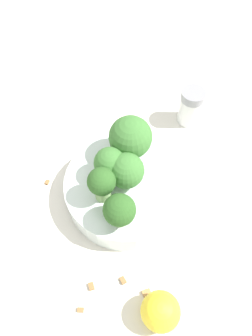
# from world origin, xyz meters

# --- Properties ---
(ground_plane) EXTENTS (3.00, 3.00, 0.00)m
(ground_plane) POSITION_xyz_m (0.00, 0.00, 0.00)
(ground_plane) COLOR silver
(bowl) EXTENTS (0.16, 0.16, 0.04)m
(bowl) POSITION_xyz_m (0.00, 0.00, 0.02)
(bowl) COLOR silver
(bowl) RESTS_ON ground_plane
(broccoli_floret_0) EXTENTS (0.05, 0.05, 0.05)m
(broccoli_floret_0) POSITION_xyz_m (-0.00, 0.00, 0.06)
(broccoli_floret_0) COLOR #84AD66
(broccoli_floret_0) RESTS_ON bowl
(broccoli_floret_1) EXTENTS (0.04, 0.04, 0.05)m
(broccoli_floret_1) POSITION_xyz_m (0.00, -0.02, 0.06)
(broccoli_floret_1) COLOR #8EB770
(broccoli_floret_1) RESTS_ON bowl
(broccoli_floret_2) EXTENTS (0.03, 0.03, 0.05)m
(broccoli_floret_2) POSITION_xyz_m (0.03, -0.02, 0.07)
(broccoli_floret_2) COLOR #84AD66
(broccoli_floret_2) RESTS_ON bowl
(broccoli_floret_3) EXTENTS (0.06, 0.06, 0.07)m
(broccoli_floret_3) POSITION_xyz_m (-0.04, -0.01, 0.07)
(broccoli_floret_3) COLOR #8EB770
(broccoli_floret_3) RESTS_ON bowl
(broccoli_floret_4) EXTENTS (0.04, 0.04, 0.05)m
(broccoli_floret_4) POSITION_xyz_m (0.05, 0.02, 0.06)
(broccoli_floret_4) COLOR #7A9E5B
(broccoli_floret_4) RESTS_ON bowl
(pepper_shaker) EXTENTS (0.04, 0.04, 0.06)m
(pepper_shaker) POSITION_xyz_m (-0.16, 0.03, 0.03)
(pepper_shaker) COLOR silver
(pepper_shaker) RESTS_ON ground_plane
(lemon_wedge) EXTENTS (0.04, 0.04, 0.04)m
(lemon_wedge) POSITION_xyz_m (0.12, 0.10, 0.02)
(lemon_wedge) COLOR yellow
(lemon_wedge) RESTS_ON ground_plane
(almond_crumb_0) EXTENTS (0.01, 0.01, 0.01)m
(almond_crumb_0) POSITION_xyz_m (0.13, 0.02, 0.00)
(almond_crumb_0) COLOR olive
(almond_crumb_0) RESTS_ON ground_plane
(almond_crumb_1) EXTENTS (0.01, 0.01, 0.01)m
(almond_crumb_1) POSITION_xyz_m (0.11, 0.05, 0.00)
(almond_crumb_1) COLOR olive
(almond_crumb_1) RESTS_ON ground_plane
(almond_crumb_2) EXTENTS (0.01, 0.01, 0.01)m
(almond_crumb_2) POSITION_xyz_m (0.16, 0.02, 0.00)
(almond_crumb_2) COLOR olive
(almond_crumb_2) RESTS_ON ground_plane
(almond_crumb_3) EXTENTS (0.01, 0.01, 0.01)m
(almond_crumb_3) POSITION_xyz_m (0.03, -0.11, 0.00)
(almond_crumb_3) COLOR olive
(almond_crumb_3) RESTS_ON ground_plane
(almond_crumb_4) EXTENTS (0.01, 0.01, 0.01)m
(almond_crumb_4) POSITION_xyz_m (0.11, 0.08, 0.00)
(almond_crumb_4) COLOR #AD7F4C
(almond_crumb_4) RESTS_ON ground_plane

